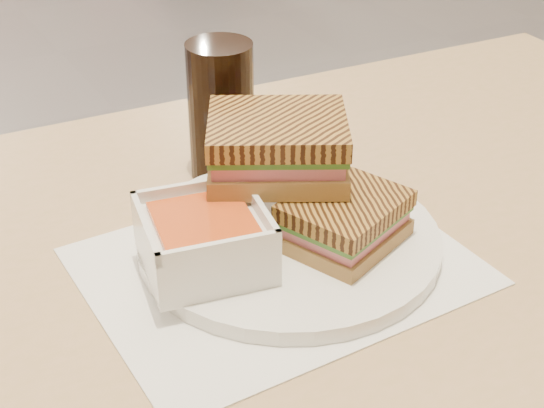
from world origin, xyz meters
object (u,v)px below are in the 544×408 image
main_table (301,313)px  plate (289,240)px  cola_glass (221,111)px  panini_lower (345,220)px  soup_bowl (204,241)px

main_table → plate: (-0.03, -0.03, 0.12)m
main_table → cola_glass: size_ratio=7.99×
plate → panini_lower: (0.04, -0.04, 0.03)m
soup_bowl → plate: bearing=3.7°
main_table → plate: bearing=-139.8°
panini_lower → cola_glass: cola_glass is taller
panini_lower → cola_glass: (-0.03, 0.20, 0.04)m
panini_lower → cola_glass: size_ratio=0.87×
main_table → panini_lower: 0.17m
cola_glass → main_table: bearing=-81.4°
plate → soup_bowl: (-0.09, -0.01, 0.03)m
soup_bowl → panini_lower: (0.13, -0.03, -0.00)m
main_table → panini_lower: size_ratio=9.23×
soup_bowl → panini_lower: soup_bowl is taller
plate → panini_lower: 0.06m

